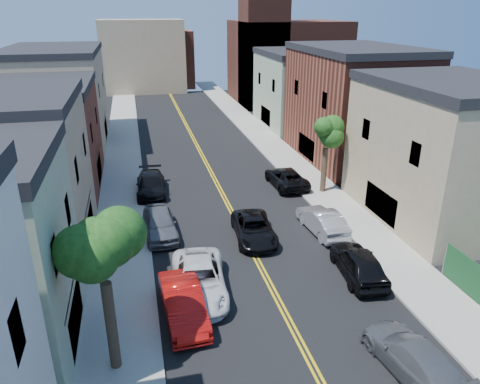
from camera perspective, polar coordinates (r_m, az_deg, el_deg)
sidewalk_left at (r=43.59m, az=-14.69°, el=3.08°), size 3.20×100.00×0.15m
sidewalk_right at (r=45.81m, az=5.45°, el=4.64°), size 3.20×100.00×0.15m
curb_left at (r=43.56m, az=-12.40°, el=3.28°), size 0.30×100.00×0.15m
curb_right at (r=45.30m, az=3.35°, el=4.50°), size 0.30×100.00×0.15m
bldg_left_tan_near at (r=28.98m, az=-27.86°, el=0.82°), size 9.00×10.00×9.00m
bldg_left_brick at (r=39.37m, az=-24.21°, el=5.81°), size 9.00×12.00×8.00m
bldg_left_tan_far at (r=52.71m, az=-21.84°, el=10.73°), size 9.00×16.00×9.50m
bldg_right_tan at (r=33.77m, az=24.46°, el=4.19°), size 9.00×12.00×9.00m
bldg_right_brick at (r=45.14m, az=13.99°, el=10.28°), size 9.00×14.00×10.00m
bldg_right_palegrn at (r=57.87m, az=7.66°, el=12.47°), size 9.00×12.00×8.50m
church at (r=72.36m, az=5.26°, el=16.86°), size 16.20×14.20×22.60m
backdrop_left at (r=83.75m, az=-12.11°, el=16.34°), size 14.00×8.00×12.00m
backdrop_center at (r=88.02m, az=-9.45°, el=16.12°), size 10.00×8.00×10.00m
tree_left_mid at (r=17.03m, az=-17.34°, el=-3.88°), size 5.20×5.20×9.29m
tree_right_far at (r=35.35m, az=10.97°, el=8.63°), size 4.40×4.40×8.03m
red_sedan at (r=22.20m, az=-7.18°, el=-13.68°), size 2.08×5.18×1.67m
white_pickup at (r=23.78m, az=-5.19°, el=-10.93°), size 3.30×6.17×1.65m
grey_car_left at (r=29.81m, az=-10.03°, el=-3.89°), size 2.23×5.11×1.72m
black_car_left at (r=36.60m, az=-11.14°, el=0.93°), size 2.44×5.53×1.58m
grey_car_right at (r=20.63m, az=20.92°, el=-18.76°), size 2.69×5.33×1.48m
black_car_right at (r=25.90m, az=14.70°, el=-8.59°), size 2.51×5.16×1.69m
silver_car_right at (r=30.29m, az=10.30°, el=-3.60°), size 2.00×4.95×1.60m
dark_car_right_far at (r=37.71m, az=5.83°, el=1.81°), size 2.66×5.44×1.49m
black_suv_lane at (r=28.97m, az=1.77°, el=-4.63°), size 2.78×5.36×1.44m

